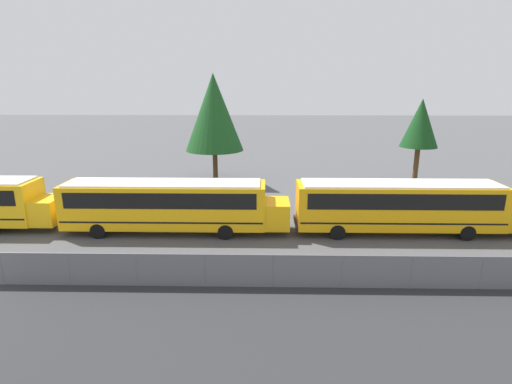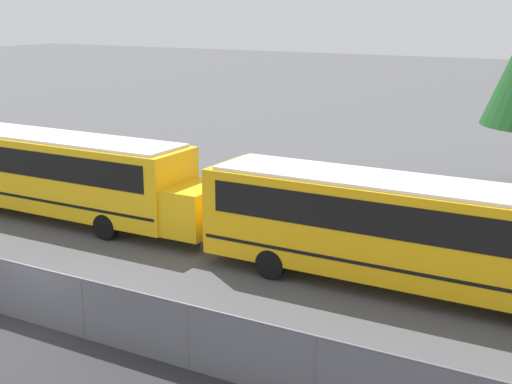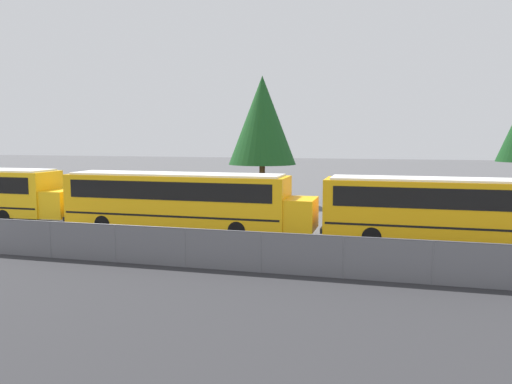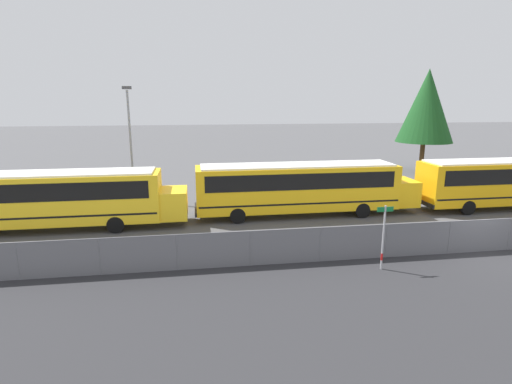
# 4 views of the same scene
# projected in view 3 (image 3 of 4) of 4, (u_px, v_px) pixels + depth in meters

# --- Properties ---
(school_bus_4) EXTENTS (13.68, 2.51, 3.16)m
(school_bus_4) POSITION_uv_depth(u_px,v_px,m) (181.00, 197.00, 26.63)
(school_bus_4) COLOR #EDA80F
(school_bus_4) RESTS_ON ground_plane
(school_bus_5) EXTENTS (13.68, 2.51, 3.16)m
(school_bus_5) POSITION_uv_depth(u_px,v_px,m) (463.00, 206.00, 23.17)
(school_bus_5) COLOR orange
(school_bus_5) RESTS_ON ground_plane
(tree_1) EXTENTS (5.22, 5.22, 9.75)m
(tree_1) POSITION_uv_depth(u_px,v_px,m) (262.00, 120.00, 38.37)
(tree_1) COLOR #51381E
(tree_1) RESTS_ON ground_plane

